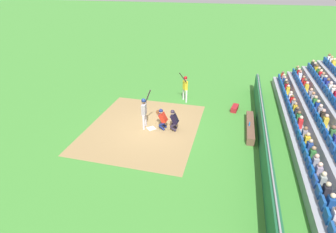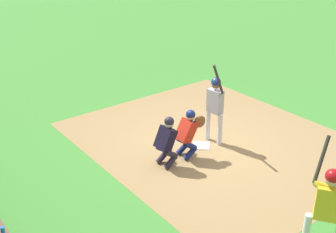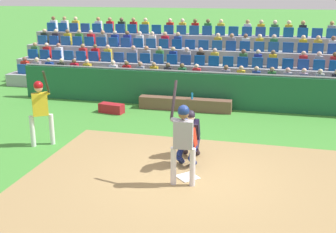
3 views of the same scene
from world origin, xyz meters
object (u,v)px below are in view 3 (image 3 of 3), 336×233
at_px(dugout_bench, 185,104).
at_px(water_bottle_on_bench, 192,96).
at_px(home_plate_marker, 188,177).
at_px(batter_at_plate, 183,136).
at_px(catcher_crouching, 186,139).
at_px(on_deck_batter, 40,106).
at_px(equipment_duffel_bag, 111,108).
at_px(home_plate_umpire, 191,131).

relative_size(dugout_bench, water_bottle_on_bench, 14.52).
bearing_deg(home_plate_marker, batter_at_plate, 83.92).
bearing_deg(catcher_crouching, on_deck_batter, -7.40).
bearing_deg(equipment_duffel_bag, batter_at_plate, 135.69).
bearing_deg(on_deck_batter, home_plate_umpire, -178.07).
bearing_deg(water_bottle_on_bench, equipment_duffel_bag, 17.21).
height_order(home_plate_marker, catcher_crouching, catcher_crouching).
bearing_deg(on_deck_batter, batter_at_plate, 159.92).
xyz_separation_m(dugout_bench, on_deck_batter, (3.15, 4.40, 0.92)).
bearing_deg(home_plate_umpire, home_plate_marker, 97.60).
bearing_deg(home_plate_umpire, dugout_bench, -76.84).
xyz_separation_m(equipment_duffel_bag, on_deck_batter, (0.71, 3.48, 0.98)).
height_order(batter_at_plate, equipment_duffel_bag, batter_at_plate).
relative_size(catcher_crouching, equipment_duffel_bag, 1.46).
xyz_separation_m(home_plate_umpire, equipment_duffel_bag, (3.44, -3.34, -0.54)).
bearing_deg(equipment_duffel_bag, water_bottle_on_bench, -152.38).
height_order(home_plate_marker, on_deck_batter, on_deck_batter).
relative_size(home_plate_marker, on_deck_batter, 0.20).
relative_size(water_bottle_on_bench, equipment_duffel_bag, 0.26).
bearing_deg(catcher_crouching, home_plate_umpire, -89.60).
xyz_separation_m(water_bottle_on_bench, on_deck_batter, (3.42, 4.32, 0.59)).
relative_size(home_plate_umpire, on_deck_batter, 0.59).
bearing_deg(dugout_bench, water_bottle_on_bench, 163.93).
xyz_separation_m(home_plate_marker, water_bottle_on_bench, (0.90, -5.48, 0.54)).
bearing_deg(dugout_bench, home_plate_umpire, 103.16).
bearing_deg(dugout_bench, catcher_crouching, 101.46).
bearing_deg(dugout_bench, home_plate_marker, 101.88).
distance_m(batter_at_plate, equipment_duffel_bag, 6.26).
height_order(home_plate_marker, equipment_duffel_bag, equipment_duffel_bag).
relative_size(home_plate_marker, dugout_bench, 0.13).
xyz_separation_m(home_plate_marker, home_plate_umpire, (0.17, -1.30, 0.68)).
relative_size(catcher_crouching, dugout_bench, 0.38).
bearing_deg(on_deck_batter, catcher_crouching, 172.60).
bearing_deg(batter_at_plate, on_deck_batter, -20.08).
distance_m(home_plate_marker, equipment_duffel_bag, 5.88).
relative_size(batter_at_plate, on_deck_batter, 1.06).
distance_m(batter_at_plate, water_bottle_on_bench, 5.98).
bearing_deg(batter_at_plate, equipment_duffel_bag, -54.72).
distance_m(water_bottle_on_bench, on_deck_batter, 5.54).
height_order(catcher_crouching, water_bottle_on_bench, catcher_crouching).
bearing_deg(on_deck_batter, water_bottle_on_bench, -128.38).
relative_size(batter_at_plate, catcher_crouching, 1.82).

